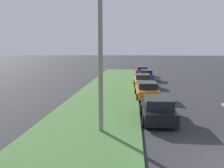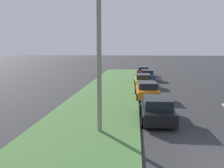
{
  "view_description": "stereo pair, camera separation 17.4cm",
  "coord_description": "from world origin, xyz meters",
  "px_view_note": "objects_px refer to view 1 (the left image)",
  "views": [
    {
      "loc": [
        -8.75,
        4.05,
        4.38
      ],
      "look_at": [
        10.68,
        5.83,
        1.45
      ],
      "focal_mm": 37.63,
      "sensor_mm": 36.0,
      "label": 1
    },
    {
      "loc": [
        -8.73,
        3.88,
        4.38
      ],
      "look_at": [
        10.68,
        5.83,
        1.45
      ],
      "focal_mm": 37.63,
      "sensor_mm": 36.0,
      "label": 2
    }
  ],
  "objects_px": {
    "parked_car_orange": "(147,90)",
    "parked_car_red": "(142,71)",
    "parked_car_yellow": "(143,80)",
    "streetlight": "(107,49)",
    "parked_car_black": "(158,109)",
    "parked_car_blue": "(146,75)"
  },
  "relations": [
    {
      "from": "parked_car_black",
      "to": "parked_car_orange",
      "type": "height_order",
      "value": "same"
    },
    {
      "from": "parked_car_orange",
      "to": "parked_car_red",
      "type": "xyz_separation_m",
      "value": [
        18.02,
        -0.25,
        0.0
      ]
    },
    {
      "from": "parked_car_yellow",
      "to": "streetlight",
      "type": "xyz_separation_m",
      "value": [
        -15.8,
        2.4,
        3.67
      ]
    },
    {
      "from": "parked_car_yellow",
      "to": "parked_car_blue",
      "type": "distance_m",
      "value": 5.81
    },
    {
      "from": "parked_car_black",
      "to": "parked_car_red",
      "type": "xyz_separation_m",
      "value": [
        24.74,
        0.05,
        0.0
      ]
    },
    {
      "from": "parked_car_blue",
      "to": "parked_car_orange",
      "type": "bearing_deg",
      "value": 178.53
    },
    {
      "from": "parked_car_black",
      "to": "parked_car_orange",
      "type": "bearing_deg",
      "value": 1.51
    },
    {
      "from": "parked_car_red",
      "to": "streetlight",
      "type": "distance_m",
      "value": 27.63
    },
    {
      "from": "parked_car_yellow",
      "to": "parked_car_blue",
      "type": "xyz_separation_m",
      "value": [
        5.76,
        -0.73,
        0.0
      ]
    },
    {
      "from": "parked_car_blue",
      "to": "parked_car_red",
      "type": "height_order",
      "value": "same"
    },
    {
      "from": "parked_car_black",
      "to": "parked_car_yellow",
      "type": "distance_m",
      "value": 13.3
    },
    {
      "from": "parked_car_black",
      "to": "parked_car_orange",
      "type": "relative_size",
      "value": 0.99
    },
    {
      "from": "parked_car_red",
      "to": "streetlight",
      "type": "height_order",
      "value": "streetlight"
    },
    {
      "from": "parked_car_orange",
      "to": "streetlight",
      "type": "bearing_deg",
      "value": 161.8
    },
    {
      "from": "parked_car_orange",
      "to": "parked_car_blue",
      "type": "bearing_deg",
      "value": -5.47
    },
    {
      "from": "parked_car_orange",
      "to": "streetlight",
      "type": "height_order",
      "value": "streetlight"
    },
    {
      "from": "parked_car_black",
      "to": "parked_car_red",
      "type": "height_order",
      "value": "same"
    },
    {
      "from": "parked_car_black",
      "to": "parked_car_red",
      "type": "bearing_deg",
      "value": -0.89
    },
    {
      "from": "parked_car_black",
      "to": "parked_car_blue",
      "type": "bearing_deg",
      "value": -1.86
    },
    {
      "from": "parked_car_black",
      "to": "parked_car_yellow",
      "type": "xyz_separation_m",
      "value": [
        13.29,
        0.44,
        0.0
      ]
    },
    {
      "from": "parked_car_orange",
      "to": "parked_car_red",
      "type": "bearing_deg",
      "value": -3.55
    },
    {
      "from": "parked_car_orange",
      "to": "parked_car_yellow",
      "type": "bearing_deg",
      "value": -1.5
    }
  ]
}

